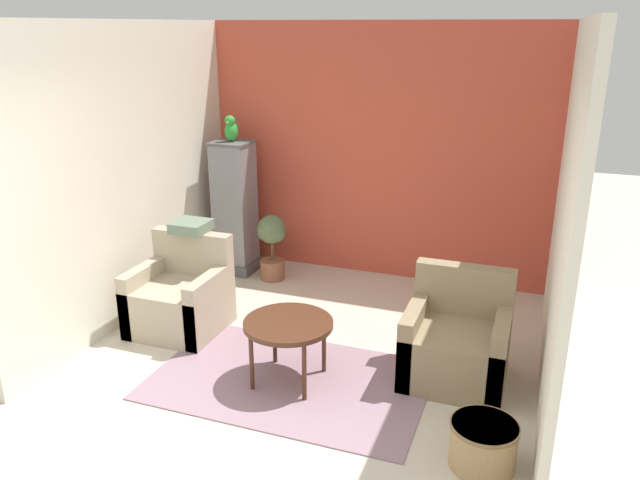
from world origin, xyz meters
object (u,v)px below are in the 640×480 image
parrot (231,129)px  wicker_basket (483,444)px  armchair_right (456,345)px  birdcage (235,209)px  armchair_left (181,299)px  coffee_table (288,327)px  potted_plant (272,241)px

parrot → wicker_basket: parrot is taller
armchair_right → wicker_basket: armchair_right is taller
birdcage → armchair_right: bearing=-29.0°
parrot → wicker_basket: bearing=-39.6°
wicker_basket → armchair_right: bearing=107.9°
armchair_left → armchair_right: bearing=-0.1°
parrot → coffee_table: bearing=-53.4°
coffee_table → parrot: parrot is taller
potted_plant → parrot: bearing=166.9°
armchair_right → birdcage: (-2.76, 1.53, 0.44)m
armchair_left → parrot: (-0.20, 1.53, 1.35)m
armchair_left → birdcage: size_ratio=0.58×
armchair_right → parrot: size_ratio=3.03×
coffee_table → armchair_left: bearing=158.7°
coffee_table → potted_plant: size_ratio=0.95×
armchair_left → birdcage: bearing=97.5°
parrot → potted_plant: size_ratio=0.39×
birdcage → potted_plant: birdcage is taller
coffee_table → potted_plant: (-1.01, 1.92, -0.04)m
birdcage → parrot: 0.91m
coffee_table → potted_plant: potted_plant is taller
armchair_left → armchair_right: (2.56, -0.00, 0.00)m
birdcage → coffee_table: bearing=-53.4°
parrot → armchair_right: bearing=-29.0°
parrot → potted_plant: (0.50, -0.12, -1.20)m
coffee_table → parrot: 2.79m
coffee_table → wicker_basket: size_ratio=1.59×
parrot → birdcage: bearing=-90.0°
armchair_right → potted_plant: size_ratio=1.18×
armchair_right → birdcage: bearing=151.0°
coffee_table → armchair_right: (1.24, 0.51, -0.19)m
coffee_table → armchair_left: armchair_left is taller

